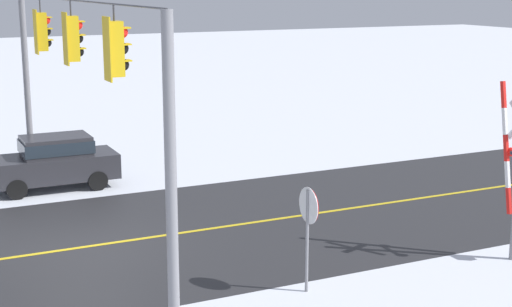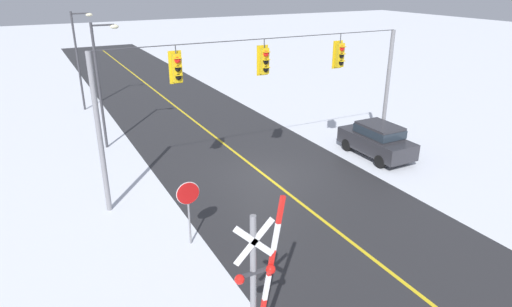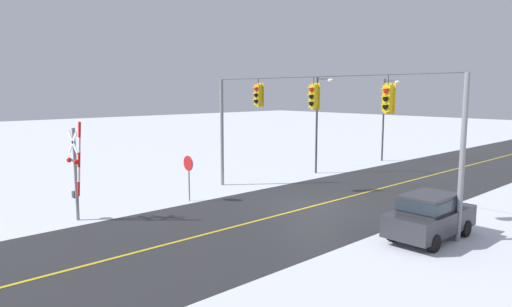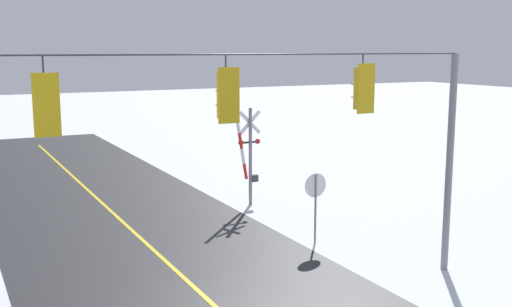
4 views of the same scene
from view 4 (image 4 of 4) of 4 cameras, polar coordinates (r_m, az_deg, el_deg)
name	(u,v)px [view 4 (image 4 of 4)]	position (r m, az deg, el deg)	size (l,w,h in m)	color
signal_span	(224,141)	(14.14, -2.99, 1.16)	(14.20, 0.47, 6.22)	gray
stop_sign	(315,192)	(20.21, 5.50, -3.60)	(0.80, 0.09, 2.35)	gray
railroad_crossing	(249,151)	(24.98, -0.65, 0.22)	(1.25, 0.31, 4.30)	gray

